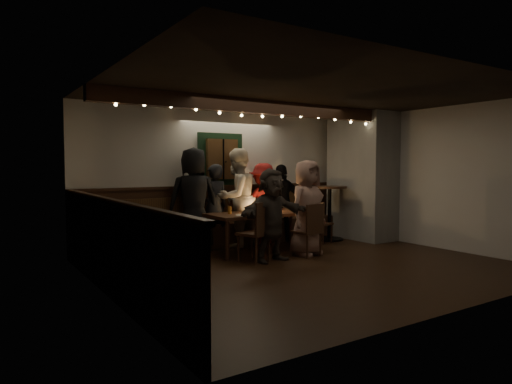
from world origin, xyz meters
TOP-DOWN VIEW (x-y plane):
  - room at (1.07, 1.42)m, footprint 6.02×5.01m
  - dining_table at (0.07, 1.40)m, footprint 1.95×0.84m
  - chair_near_left at (-0.48, 0.68)m, footprint 0.56×0.56m
  - chair_near_right at (0.48, 0.55)m, footprint 0.46×0.46m
  - chair_end at (1.45, 1.47)m, footprint 0.46×0.46m
  - high_top at (1.93, 1.69)m, footprint 0.69×0.69m
  - person_a at (-0.92, 2.11)m, footprint 1.02×0.79m
  - person_b at (-0.50, 2.13)m, footprint 0.58×0.39m
  - person_c at (-0.07, 2.05)m, footprint 1.04×0.90m
  - person_d at (0.55, 2.07)m, footprint 1.14×0.84m
  - person_e at (0.98, 2.04)m, footprint 0.97×0.59m
  - person_f at (-0.27, 0.61)m, footprint 1.42×0.60m
  - person_g at (0.52, 0.70)m, footprint 0.90×0.71m

SIDE VIEW (x-z plane):
  - chair_end at x=1.45m, z-range 0.05..0.87m
  - chair_near_right at x=0.48m, z-range 0.06..0.95m
  - chair_near_left at x=-0.48m, z-range 0.06..1.02m
  - dining_table at x=0.07m, z-range 0.21..1.06m
  - high_top at x=1.93m, z-range 0.15..1.25m
  - person_f at x=-0.27m, z-range 0.00..1.49m
  - person_e at x=0.98m, z-range 0.00..1.55m
  - person_b at x=-0.50m, z-range 0.00..1.56m
  - person_d at x=0.55m, z-range 0.00..1.57m
  - person_g at x=0.52m, z-range 0.00..1.62m
  - person_c at x=-0.07m, z-range 0.00..1.85m
  - person_a at x=-0.92m, z-range 0.00..1.85m
  - room at x=1.07m, z-range -0.24..2.38m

